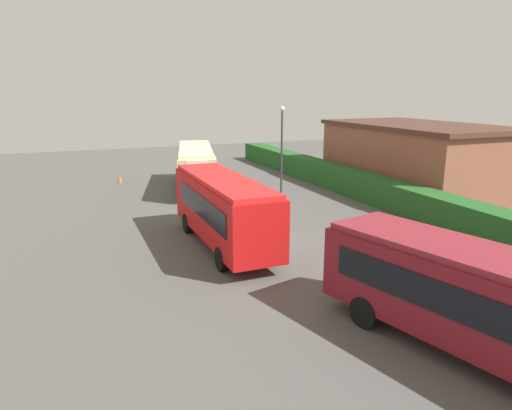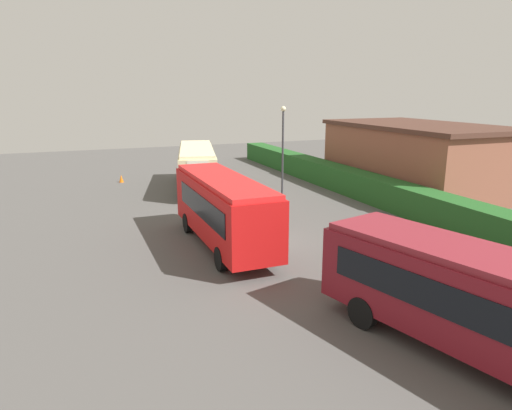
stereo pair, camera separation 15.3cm
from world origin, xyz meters
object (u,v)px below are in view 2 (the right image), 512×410
bus_red (223,207)px  lamppost (283,141)px  bus_maroon (475,297)px  bus_cream (197,165)px  traffic_cone (121,179)px  person_left (493,289)px

bus_red → lamppost: size_ratio=1.50×
bus_red → bus_maroon: bus_red is taller
bus_cream → traffic_cone: bearing=-118.7°
person_left → bus_cream: bearing=47.4°
traffic_cone → person_left: bearing=17.8°
bus_maroon → bus_red: bearing=-177.6°
bus_red → traffic_cone: bus_red is taller
bus_cream → bus_red: 13.39m
traffic_cone → lamppost: size_ratio=0.10×
bus_maroon → person_left: (-1.56, 2.58, -0.84)m
bus_cream → bus_red: size_ratio=1.12×
bus_red → lamppost: bearing=-38.7°
bus_red → person_left: bearing=-148.4°
bus_cream → bus_maroon: (24.51, 1.25, -0.04)m
traffic_cone → lamppost: lamppost is taller
traffic_cone → lamppost: (8.55, 10.19, 3.47)m
bus_cream → traffic_cone: size_ratio=17.15×
person_left → lamppost: lamppost is taller
bus_cream → person_left: 23.28m
traffic_cone → bus_maroon: bearing=12.2°
bus_red → bus_maroon: bearing=-163.2°
person_left → lamppost: bearing=34.0°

